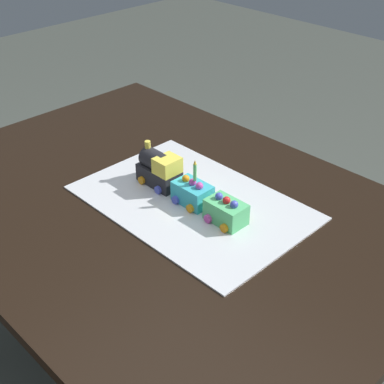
{
  "coord_description": "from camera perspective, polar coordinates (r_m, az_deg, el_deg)",
  "views": [
    {
      "loc": [
        0.92,
        -0.77,
        1.54
      ],
      "look_at": [
        0.07,
        0.06,
        0.77
      ],
      "focal_mm": 50.72,
      "sensor_mm": 36.0,
      "label": 1
    }
  ],
  "objects": [
    {
      "name": "cake_car_caboose_turquoise",
      "position": [
        1.41,
        0.06,
        -0.1
      ],
      "size": [
        0.1,
        0.08,
        0.07
      ],
      "color": "#38B7C6",
      "rests_on": "cake_board"
    },
    {
      "name": "ground_plane",
      "position": [
        1.95,
        -2.78,
        -19.4
      ],
      "size": [
        8.0,
        8.0,
        0.0
      ],
      "primitive_type": "plane",
      "color": "#474C44"
    },
    {
      "name": "cake_car_flatbed_mint_green",
      "position": [
        1.34,
        3.6,
        -2.05
      ],
      "size": [
        0.1,
        0.08,
        0.07
      ],
      "color": "#59CC7A",
      "rests_on": "cake_board"
    },
    {
      "name": "cake_board",
      "position": [
        1.43,
        0.0,
        -1.08
      ],
      "size": [
        0.6,
        0.4,
        0.0
      ],
      "primitive_type": "cube",
      "color": "silver",
      "rests_on": "dining_table"
    },
    {
      "name": "dining_table",
      "position": [
        1.5,
        -3.41,
        -4.37
      ],
      "size": [
        1.4,
        1.0,
        0.74
      ],
      "color": "black",
      "rests_on": "ground"
    },
    {
      "name": "birthday_candle",
      "position": [
        1.36,
        0.31,
        2.27
      ],
      "size": [
        0.01,
        0.01,
        0.06
      ],
      "color": "#66D872",
      "rests_on": "cake_car_caboose_turquoise"
    },
    {
      "name": "cake_locomotive",
      "position": [
        1.48,
        -3.45,
        2.41
      ],
      "size": [
        0.14,
        0.08,
        0.12
      ],
      "color": "#232328",
      "rests_on": "cake_board"
    }
  ]
}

